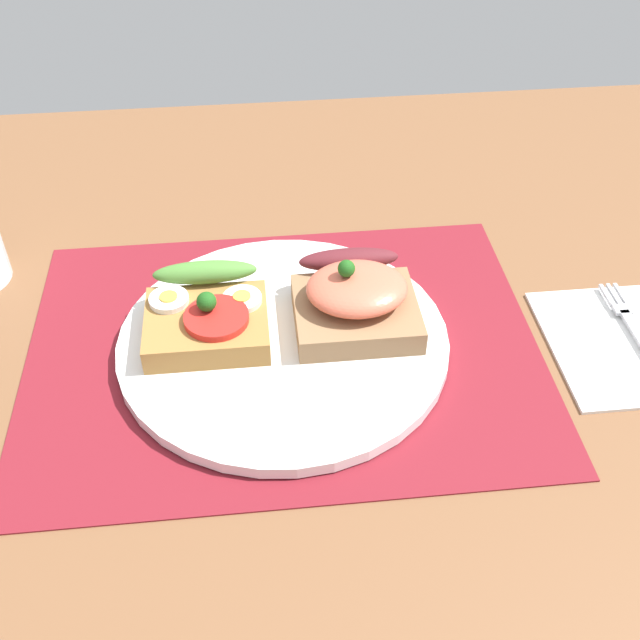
# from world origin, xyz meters

# --- Properties ---
(ground_plane) EXTENTS (1.20, 0.90, 0.03)m
(ground_plane) POSITION_xyz_m (0.00, 0.00, -0.02)
(ground_plane) COLOR brown
(placemat) EXTENTS (0.42, 0.31, 0.00)m
(placemat) POSITION_xyz_m (0.00, 0.00, 0.00)
(placemat) COLOR maroon
(placemat) RESTS_ON ground_plane
(plate) EXTENTS (0.27, 0.27, 0.01)m
(plate) POSITION_xyz_m (0.00, 0.00, 0.01)
(plate) COLOR white
(plate) RESTS_ON placemat
(sandwich_egg_tomato) EXTENTS (0.10, 0.10, 0.04)m
(sandwich_egg_tomato) POSITION_xyz_m (-0.06, 0.01, 0.03)
(sandwich_egg_tomato) COLOR #A27138
(sandwich_egg_tomato) RESTS_ON plate
(sandwich_salmon) EXTENTS (0.10, 0.10, 0.06)m
(sandwich_salmon) POSITION_xyz_m (0.06, 0.02, 0.04)
(sandwich_salmon) COLOR #906B48
(sandwich_salmon) RESTS_ON plate
(napkin) EXTENTS (0.14, 0.14, 0.01)m
(napkin) POSITION_xyz_m (0.29, -0.03, 0.00)
(napkin) COLOR white
(napkin) RESTS_ON ground_plane
(fork) EXTENTS (0.02, 0.15, 0.00)m
(fork) POSITION_xyz_m (0.29, -0.02, 0.01)
(fork) COLOR #B7B7BC
(fork) RESTS_ON napkin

